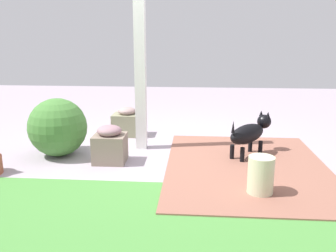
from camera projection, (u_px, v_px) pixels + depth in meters
The scene contains 8 objects.
ground_plane at pixel (167, 152), 4.61m from camera, with size 12.00×12.00×0.00m, color #A395A2.
brick_path at pixel (247, 166), 4.07m from camera, with size 1.80×2.40×0.02m, color #905C4B.
porch_pillar at pixel (140, 51), 4.47m from camera, with size 0.13×0.13×2.51m, color white.
stone_planter_nearest at pixel (127, 123), 5.34m from camera, with size 0.41×0.34×0.43m.
stone_planter_mid at pixel (110, 145), 4.19m from camera, with size 0.37×0.34×0.44m.
round_shrub at pixel (58, 127), 4.40m from camera, with size 0.71×0.71×0.71m, color #447B35.
dog at pixel (250, 133), 4.35m from camera, with size 0.61×0.66×0.53m.
ceramic_urn at pixel (261, 176), 3.33m from camera, with size 0.24×0.24×0.37m, color beige.
Camera 1 is at (-0.36, 4.37, 1.44)m, focal length 38.45 mm.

